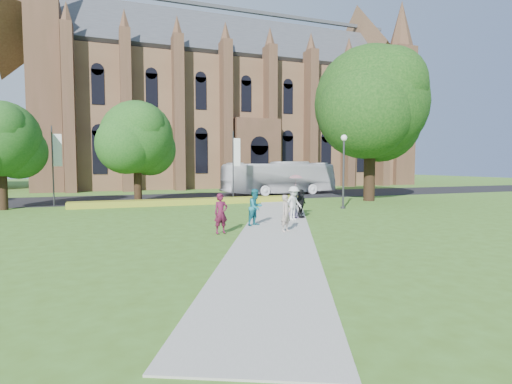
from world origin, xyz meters
name	(u,v)px	position (x,y,z in m)	size (l,w,h in m)	color
ground	(285,228)	(0.00, 0.00, 0.00)	(160.00, 160.00, 0.00)	#45671F
road	(199,197)	(0.00, 20.00, 0.01)	(160.00, 10.00, 0.02)	black
footpath	(277,225)	(0.00, 1.00, 0.02)	(3.20, 30.00, 0.04)	#B2B2A8
flower_hedge	(192,202)	(-2.00, 13.20, 0.23)	(18.00, 1.40, 0.45)	gold
cathedral	(236,98)	(10.00, 39.73, 12.98)	(52.60, 18.25, 28.00)	brown
streetlamp	(344,162)	(7.50, 6.50, 3.30)	(0.44, 0.44, 5.24)	#38383D
large_tree	(371,103)	(13.00, 11.00, 8.37)	(9.60, 9.60, 13.20)	#332114
street_tree_0	(1,139)	(-15.00, 14.00, 4.87)	(5.20, 5.20, 7.50)	#332114
street_tree_1	(137,138)	(-6.00, 14.50, 5.22)	(5.60, 5.60, 8.05)	#332114
banner_pole_0	(234,162)	(2.11, 15.20, 3.39)	(0.70, 0.10, 6.00)	#38383D
banner_pole_1	(54,161)	(-11.89, 15.20, 3.39)	(0.70, 0.10, 6.00)	#38383D
tour_coach	(280,178)	(8.54, 20.08, 1.73)	(2.87, 12.27, 3.42)	white
pedestrian_0	(221,213)	(-3.45, -0.56, 0.94)	(0.66, 0.43, 1.81)	#52122C
pedestrian_1	(256,207)	(-1.18, 1.07, 0.98)	(0.91, 0.71, 1.87)	#196F7F
pedestrian_2	(294,203)	(1.55, 2.26, 0.98)	(1.21, 0.70, 1.88)	silver
pedestrian_3	(301,204)	(2.29, 2.85, 0.87)	(0.98, 0.41, 1.66)	black
pedestrian_4	(294,203)	(1.85, 2.89, 0.90)	(0.84, 0.55, 1.72)	slate
pedestrian_5	(301,202)	(3.08, 4.40, 0.81)	(1.43, 0.46, 1.55)	#292830
pedestrian_6	(286,213)	(-0.49, -1.14, 0.89)	(0.62, 0.41, 1.70)	#A29087
parasol	(296,182)	(2.03, 2.99, 2.11)	(0.80, 0.80, 0.70)	#EDA7AA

